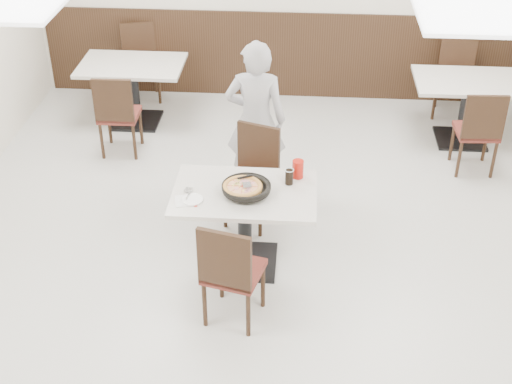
# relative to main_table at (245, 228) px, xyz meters

# --- Properties ---
(floor) EXTENTS (7.00, 7.00, 0.00)m
(floor) POSITION_rel_main_table_xyz_m (0.11, 0.04, -0.38)
(floor) COLOR #ACABA7
(floor) RESTS_ON ground
(wainscot_back) EXTENTS (5.90, 0.03, 1.10)m
(wainscot_back) POSITION_rel_main_table_xyz_m (0.11, 3.52, 0.18)
(wainscot_back) COLOR black
(wainscot_back) RESTS_ON floor
(main_table) EXTENTS (1.26, 0.89, 0.75)m
(main_table) POSITION_rel_main_table_xyz_m (0.00, 0.00, 0.00)
(main_table) COLOR beige
(main_table) RESTS_ON floor
(chair_near) EXTENTS (0.51, 0.51, 0.95)m
(chair_near) POSITION_rel_main_table_xyz_m (-0.02, -0.69, 0.10)
(chair_near) COLOR black
(chair_near) RESTS_ON floor
(chair_far) EXTENTS (0.54, 0.54, 0.95)m
(chair_far) POSITION_rel_main_table_xyz_m (-0.01, 0.64, 0.10)
(chair_far) COLOR black
(chair_far) RESTS_ON floor
(trivet) EXTENTS (0.12, 0.12, 0.04)m
(trivet) POSITION_rel_main_table_xyz_m (-0.00, -0.00, 0.39)
(trivet) COLOR black
(trivet) RESTS_ON main_table
(pizza_pan) EXTENTS (0.42, 0.42, 0.01)m
(pizza_pan) POSITION_rel_main_table_xyz_m (0.02, -0.04, 0.42)
(pizza_pan) COLOR black
(pizza_pan) RESTS_ON trivet
(pizza) EXTENTS (0.34, 0.34, 0.02)m
(pizza) POSITION_rel_main_table_xyz_m (-0.01, -0.05, 0.44)
(pizza) COLOR tan
(pizza) RESTS_ON pizza_pan
(pizza_server) EXTENTS (0.09, 0.10, 0.00)m
(pizza_server) POSITION_rel_main_table_xyz_m (0.03, -0.04, 0.47)
(pizza_server) COLOR silver
(pizza_server) RESTS_ON pizza
(napkin) EXTENTS (0.21, 0.21, 0.00)m
(napkin) POSITION_rel_main_table_xyz_m (-0.46, -0.17, 0.38)
(napkin) COLOR silver
(napkin) RESTS_ON main_table
(side_plate) EXTENTS (0.19, 0.19, 0.01)m
(side_plate) POSITION_rel_main_table_xyz_m (-0.41, -0.17, 0.38)
(side_plate) COLOR white
(side_plate) RESTS_ON napkin
(fork) EXTENTS (0.04, 0.16, 0.00)m
(fork) POSITION_rel_main_table_xyz_m (-0.45, -0.11, 0.39)
(fork) COLOR silver
(fork) RESTS_ON side_plate
(cola_glass) EXTENTS (0.07, 0.07, 0.13)m
(cola_glass) POSITION_rel_main_table_xyz_m (0.36, 0.15, 0.44)
(cola_glass) COLOR black
(cola_glass) RESTS_ON main_table
(red_cup) EXTENTS (0.10, 0.10, 0.16)m
(red_cup) POSITION_rel_main_table_xyz_m (0.44, 0.27, 0.45)
(red_cup) COLOR #A8150B
(red_cup) RESTS_ON main_table
(diner_person) EXTENTS (0.60, 0.40, 1.62)m
(diner_person) POSITION_rel_main_table_xyz_m (0.01, 1.18, 0.44)
(diner_person) COLOR #AEADB2
(diner_person) RESTS_ON floor
(bg_table_left) EXTENTS (1.20, 0.81, 0.75)m
(bg_table_left) POSITION_rel_main_table_xyz_m (-1.55, 2.63, 0.00)
(bg_table_left) COLOR beige
(bg_table_left) RESTS_ON floor
(bg_chair_left_near) EXTENTS (0.43, 0.43, 0.95)m
(bg_chair_left_near) POSITION_rel_main_table_xyz_m (-1.55, 1.91, 0.10)
(bg_chair_left_near) COLOR black
(bg_chair_left_near) RESTS_ON floor
(bg_chair_left_far) EXTENTS (0.53, 0.53, 0.95)m
(bg_chair_left_far) POSITION_rel_main_table_xyz_m (-1.59, 3.28, 0.10)
(bg_chair_left_far) COLOR black
(bg_chair_left_far) RESTS_ON floor
(bg_table_right) EXTENTS (1.26, 0.89, 0.75)m
(bg_table_right) POSITION_rel_main_table_xyz_m (2.28, 2.45, 0.00)
(bg_table_right) COLOR beige
(bg_table_right) RESTS_ON floor
(bg_chair_right_near) EXTENTS (0.44, 0.44, 0.95)m
(bg_chair_right_near) POSITION_rel_main_table_xyz_m (2.28, 1.81, 0.10)
(bg_chair_right_near) COLOR black
(bg_chair_right_near) RESTS_ON floor
(bg_chair_right_far) EXTENTS (0.50, 0.50, 0.95)m
(bg_chair_right_far) POSITION_rel_main_table_xyz_m (2.24, 3.11, 0.10)
(bg_chair_right_far) COLOR black
(bg_chair_right_far) RESTS_ON floor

